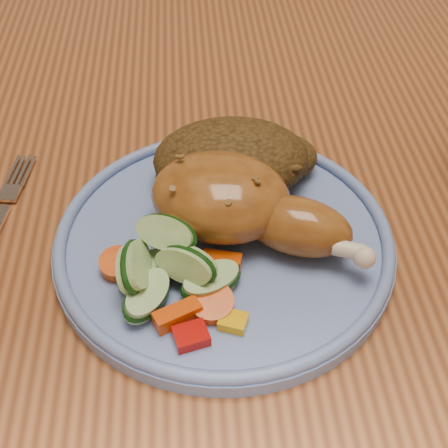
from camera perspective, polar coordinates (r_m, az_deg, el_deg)
The scene contains 7 objects.
dining_table at distance 0.66m, azimuth 8.57°, elevation 2.03°, with size 0.90×1.40×0.75m.
chair_far at distance 1.27m, azimuth 2.59°, elevation 15.45°, with size 0.42×0.42×0.91m.
plate at distance 0.49m, azimuth 0.00°, elevation -1.76°, with size 0.26×0.26×0.01m, color #6179B4.
plate_rim at distance 0.48m, azimuth 0.00°, elevation -0.85°, with size 0.26×0.26×0.01m, color #6179B4.
chicken_leg at distance 0.47m, azimuth 1.37°, elevation 1.89°, with size 0.17×0.13×0.06m.
rice_pilaf at distance 0.52m, azimuth 0.94°, elevation 5.82°, with size 0.14×0.09×0.06m.
vegetable_pile at distance 0.44m, azimuth -5.12°, elevation -4.50°, with size 0.11×0.11×0.05m.
Camera 1 is at (-0.13, -0.48, 1.11)m, focal length 50.00 mm.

